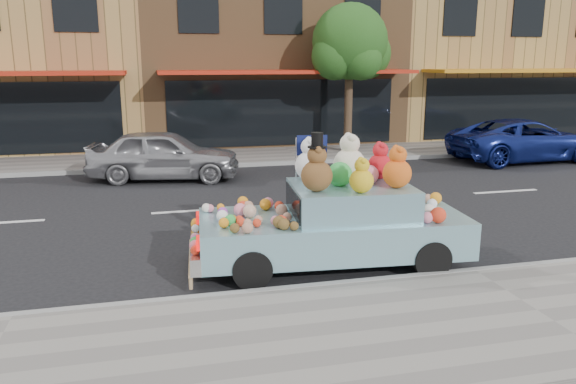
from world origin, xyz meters
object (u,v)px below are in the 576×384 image
object	(u,v)px
street_tree	(350,48)
car_blue	(525,140)
car_silver	(164,155)
art_car	(335,219)

from	to	relation	value
street_tree	car_blue	world-z (taller)	street_tree
street_tree	car_blue	xyz separation A→B (m)	(5.28, -2.69, -2.99)
street_tree	car_silver	size ratio (longest dim) A/B	1.25
street_tree	car_silver	world-z (taller)	street_tree
art_car	street_tree	bearing A→B (deg)	73.91
car_blue	car_silver	bearing A→B (deg)	88.44
street_tree	car_silver	xyz separation A→B (m)	(-6.52, -2.91, -2.98)
car_blue	art_car	world-z (taller)	art_car
street_tree	art_car	bearing A→B (deg)	-110.80
car_silver	art_car	distance (m)	8.01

